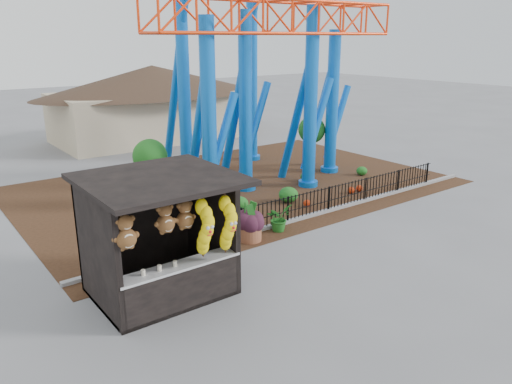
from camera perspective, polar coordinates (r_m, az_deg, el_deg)
ground at (r=13.85m, az=2.87°, el=-9.62°), size 120.00×120.00×0.00m
mulch_bed at (r=22.06m, az=-2.37°, el=0.79°), size 18.00×12.00×0.02m
curb at (r=18.34m, az=6.54°, el=-2.61°), size 18.00×0.18×0.12m
prize_booth at (r=12.42m, az=-10.52°, el=-5.41°), size 3.50×3.40×3.12m
picket_fence at (r=18.80m, az=8.59°, el=-0.77°), size 12.20×0.06×1.00m
roller_coaster at (r=21.99m, az=-0.42°, el=17.74°), size 11.00×6.37×10.82m
terracotta_planter at (r=16.02m, az=-0.69°, el=-4.65°), size 0.83×0.83×0.56m
planter_foliage at (r=15.80m, az=-0.70°, el=-2.63°), size 0.70×0.70×0.64m
potted_plant at (r=16.78m, az=2.60°, el=-2.99°), size 1.01×0.94×0.91m
landscaping at (r=20.45m, az=0.96°, el=0.33°), size 9.00×4.12×0.69m
pavilion at (r=32.75m, az=-11.68°, el=11.32°), size 15.00×15.00×4.80m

